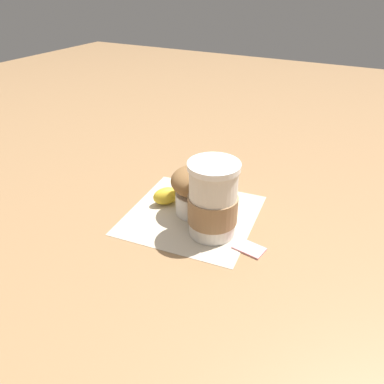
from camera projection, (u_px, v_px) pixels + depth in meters
name	position (u px, v px, depth m)	size (l,w,h in m)	color
ground_plane	(192.00, 215.00, 0.71)	(3.00, 3.00, 0.00)	#936D47
paper_napkin	(192.00, 215.00, 0.71)	(0.23, 0.23, 0.00)	beige
coffee_cup	(213.00, 202.00, 0.63)	(0.09, 0.09, 0.13)	silver
muffin	(194.00, 189.00, 0.69)	(0.09, 0.09, 0.09)	white
banana	(184.00, 186.00, 0.77)	(0.07, 0.16, 0.04)	gold
sugar_packet	(249.00, 248.00, 0.62)	(0.05, 0.03, 0.01)	pink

